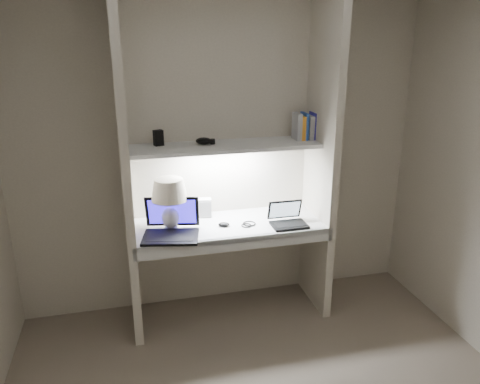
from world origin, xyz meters
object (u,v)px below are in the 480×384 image
object	(u,v)px
table_lamp	(169,196)
speaker	(205,208)
book_row	(306,127)
laptop_main	(171,227)
laptop_netbook	(288,219)

from	to	relation	value
table_lamp	speaker	xyz separation A→B (m)	(0.29, 0.19, -0.19)
table_lamp	book_row	world-z (taller)	book_row
table_lamp	speaker	world-z (taller)	table_lamp
laptop_main	laptop_netbook	distance (m)	0.88
table_lamp	book_row	bearing A→B (deg)	6.86
laptop_main	speaker	bearing A→B (deg)	56.92
laptop_main	laptop_netbook	xyz separation A→B (m)	(0.88, -0.01, -0.02)
table_lamp	laptop_netbook	bearing A→B (deg)	-7.69
speaker	book_row	size ratio (longest dim) A/B	0.72
laptop_main	book_row	size ratio (longest dim) A/B	2.19
laptop_netbook	book_row	size ratio (longest dim) A/B	1.28
laptop_netbook	book_row	bearing A→B (deg)	48.66
table_lamp	laptop_netbook	size ratio (longest dim) A/B	1.47
book_row	laptop_netbook	bearing A→B (deg)	-131.28
book_row	laptop_main	bearing A→B (deg)	-167.95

